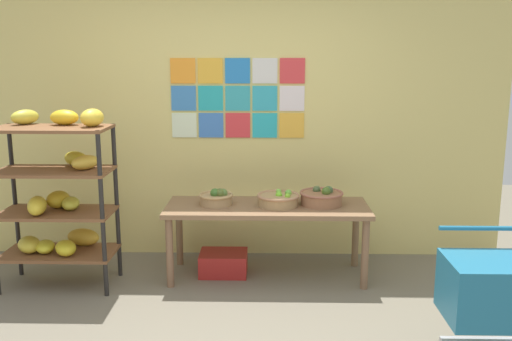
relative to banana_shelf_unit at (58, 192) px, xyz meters
name	(u,v)px	position (x,y,z in m)	size (l,w,h in m)	color
back_wall_with_art	(234,108)	(1.38, 0.80, 0.61)	(5.02, 0.07, 2.79)	#DFCB75
banana_shelf_unit	(58,192)	(0.00, 0.00, 0.00)	(0.90, 0.56, 1.47)	black
display_table	(267,214)	(1.69, 0.21, -0.23)	(1.71, 0.63, 0.63)	brown
fruit_basket_left	(322,197)	(2.16, 0.25, -0.09)	(0.37, 0.37, 0.16)	#956545
fruit_basket_back_right	(278,199)	(1.79, 0.21, -0.10)	(0.36, 0.36, 0.13)	tan
fruit_basket_back_left	(217,198)	(1.26, 0.23, -0.10)	(0.29, 0.29, 0.14)	tan
produce_crate_under_table	(224,263)	(1.31, 0.25, -0.69)	(0.41, 0.31, 0.19)	#AC2320
shopping_cart	(492,294)	(3.04, -1.23, -0.31)	(0.56, 0.47, 0.83)	black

